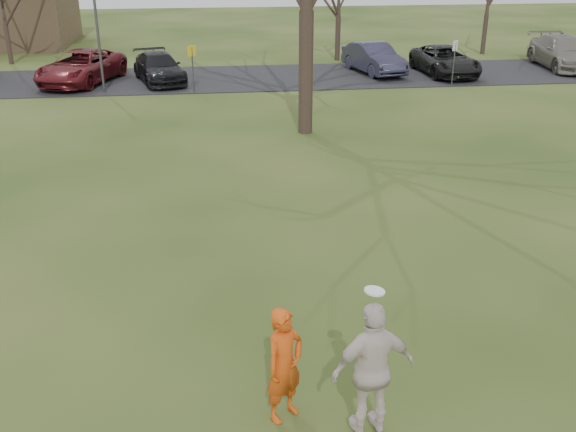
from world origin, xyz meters
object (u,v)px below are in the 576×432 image
at_px(car_7, 563,52).
at_px(lamp_post, 94,0).
at_px(car_2, 81,67).
at_px(catching_play, 373,369).
at_px(car_6, 445,60).
at_px(player_defender, 284,365).
at_px(car_3, 159,68).
at_px(car_5, 374,58).

xyz_separation_m(car_7, lamp_post, (-23.27, -2.99, 3.12)).
xyz_separation_m(car_2, catching_play, (7.85, -25.12, 0.33)).
bearing_deg(car_2, lamp_post, -40.41).
relative_size(car_6, car_7, 0.90).
distance_m(car_7, lamp_post, 23.67).
bearing_deg(player_defender, catching_play, -64.16).
distance_m(car_2, car_6, 17.79).
relative_size(player_defender, car_3, 0.39).
relative_size(car_3, car_7, 0.83).
xyz_separation_m(car_5, car_6, (3.48, -0.79, -0.05)).
relative_size(car_5, catching_play, 1.99).
height_order(player_defender, car_6, player_defender).
height_order(car_3, car_6, car_6).
bearing_deg(catching_play, player_defender, 153.28).
xyz_separation_m(player_defender, car_3, (-3.09, 24.39, -0.19)).
bearing_deg(car_6, car_7, 5.30).
bearing_deg(car_7, car_3, -171.89).
relative_size(car_2, car_6, 1.09).
bearing_deg(car_3, car_2, 162.24).
height_order(car_7, catching_play, catching_play).
relative_size(car_2, catching_play, 2.40).
xyz_separation_m(player_defender, car_5, (7.59, 25.29, -0.11)).
distance_m(car_5, catching_play, 26.66).
bearing_deg(lamp_post, catching_play, -74.02).
distance_m(player_defender, car_7, 31.05).
bearing_deg(car_5, car_6, -26.18).
bearing_deg(player_defender, car_6, 28.23).
bearing_deg(catching_play, lamp_post, 105.98).
distance_m(car_3, lamp_post, 4.48).
relative_size(player_defender, car_2, 0.33).
xyz_separation_m(car_7, catching_play, (-16.68, -25.99, 0.28)).
xyz_separation_m(car_5, lamp_post, (-13.05, -2.85, 3.19)).
distance_m(car_2, car_5, 14.33).
xyz_separation_m(car_6, car_7, (6.74, 0.92, 0.11)).
distance_m(player_defender, car_5, 26.40).
height_order(player_defender, car_3, player_defender).
bearing_deg(player_defender, lamp_post, 66.23).
xyz_separation_m(car_3, lamp_post, (-2.37, -1.96, 3.26)).
height_order(car_5, lamp_post, lamp_post).
height_order(car_2, catching_play, catching_play).
bearing_deg(car_6, player_defender, -116.82).
height_order(car_2, lamp_post, lamp_post).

